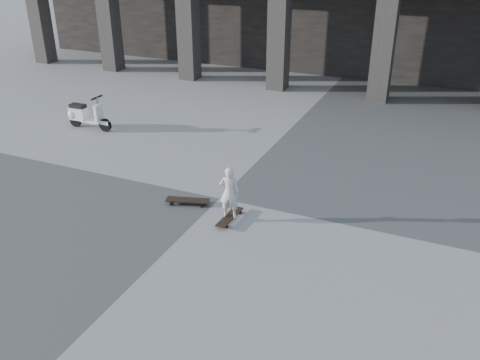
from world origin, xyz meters
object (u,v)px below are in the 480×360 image
at_px(skateboard_spare, 188,201).
at_px(longboard, 230,217).
at_px(scooter, 82,115).
at_px(child, 229,192).

bearing_deg(skateboard_spare, longboard, -29.54).
xyz_separation_m(longboard, scooter, (-6.07, 3.11, 0.32)).
relative_size(skateboard_spare, child, 0.88).
height_order(child, scooter, child).
distance_m(skateboard_spare, child, 1.22).
bearing_deg(scooter, longboard, -27.68).
height_order(skateboard_spare, scooter, scooter).
xyz_separation_m(longboard, skateboard_spare, (-1.07, 0.25, 0.01)).
height_order(longboard, scooter, scooter).
relative_size(longboard, scooter, 0.61).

